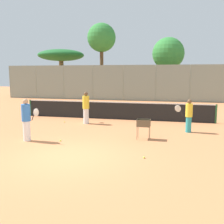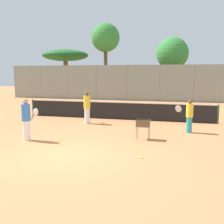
# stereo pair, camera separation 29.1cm
# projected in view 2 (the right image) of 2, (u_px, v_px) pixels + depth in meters

# --- Properties ---
(ground_plane) EXTENTS (80.00, 80.00, 0.00)m
(ground_plane) POSITION_uv_depth(u_px,v_px,m) (66.00, 157.00, 8.82)
(ground_plane) COLOR #D37F4C
(tennis_net) EXTENTS (11.55, 0.10, 1.07)m
(tennis_net) POSITION_uv_depth(u_px,v_px,m) (117.00, 110.00, 15.84)
(tennis_net) COLOR #26592D
(tennis_net) RESTS_ON ground_plane
(back_fence) EXTENTS (29.44, 0.08, 3.59)m
(back_fence) POSITION_uv_depth(u_px,v_px,m) (143.00, 83.00, 26.15)
(back_fence) COLOR gray
(back_fence) RESTS_ON ground_plane
(tree_0) EXTENTS (3.25, 3.25, 8.41)m
(tree_0) POSITION_uv_depth(u_px,v_px,m) (106.00, 39.00, 29.88)
(tree_0) COLOR brown
(tree_0) RESTS_ON ground_plane
(tree_1) EXTENTS (5.67, 5.67, 5.67)m
(tree_1) POSITION_uv_depth(u_px,v_px,m) (65.00, 56.00, 32.60)
(tree_1) COLOR brown
(tree_1) RESTS_ON ground_plane
(tree_2) EXTENTS (3.42, 3.42, 6.58)m
(tree_2) POSITION_uv_depth(u_px,v_px,m) (172.00, 54.00, 28.01)
(tree_2) COLOR brown
(tree_2) RESTS_ON ground_plane
(player_white_outfit) EXTENTS (0.53, 0.86, 1.77)m
(player_white_outfit) POSITION_uv_depth(u_px,v_px,m) (87.00, 107.00, 14.48)
(player_white_outfit) COLOR white
(player_white_outfit) RESTS_ON ground_plane
(player_red_cap) EXTENTS (0.91, 0.37, 1.76)m
(player_red_cap) POSITION_uv_depth(u_px,v_px,m) (26.00, 119.00, 10.83)
(player_red_cap) COLOR white
(player_red_cap) RESTS_ON ground_plane
(player_yellow_shirt) EXTENTS (0.88, 0.33, 1.57)m
(player_yellow_shirt) POSITION_uv_depth(u_px,v_px,m) (189.00, 116.00, 12.26)
(player_yellow_shirt) COLOR teal
(player_yellow_shirt) RESTS_ON ground_plane
(ball_cart) EXTENTS (0.56, 0.41, 0.85)m
(ball_cart) POSITION_uv_depth(u_px,v_px,m) (143.00, 125.00, 11.05)
(ball_cart) COLOR brown
(ball_cart) RESTS_ON ground_plane
(tennis_ball_0) EXTENTS (0.07, 0.07, 0.07)m
(tennis_ball_0) POSITION_uv_depth(u_px,v_px,m) (60.00, 140.00, 10.85)
(tennis_ball_0) COLOR #D1E54C
(tennis_ball_0) RESTS_ON ground_plane
(tennis_ball_1) EXTENTS (0.07, 0.07, 0.07)m
(tennis_ball_1) POSITION_uv_depth(u_px,v_px,m) (66.00, 122.00, 14.97)
(tennis_ball_1) COLOR #D1E54C
(tennis_ball_1) RESTS_ON ground_plane
(tennis_ball_2) EXTENTS (0.07, 0.07, 0.07)m
(tennis_ball_2) POSITION_uv_depth(u_px,v_px,m) (141.00, 158.00, 8.62)
(tennis_ball_2) COLOR #D1E54C
(tennis_ball_2) RESTS_ON ground_plane
(parked_car) EXTENTS (4.20, 1.70, 1.60)m
(parked_car) POSITION_uv_depth(u_px,v_px,m) (95.00, 91.00, 31.27)
(parked_car) COLOR white
(parked_car) RESTS_ON ground_plane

